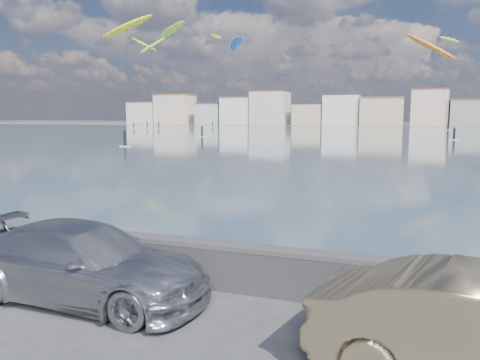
{
  "coord_description": "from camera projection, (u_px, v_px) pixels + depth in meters",
  "views": [
    {
      "loc": [
        4.72,
        -6.24,
        3.68
      ],
      "look_at": [
        1.0,
        4.0,
        2.2
      ],
      "focal_mm": 35.0,
      "sensor_mm": 36.0,
      "label": 1
    }
  ],
  "objects": [
    {
      "name": "bay_water",
      "position": [
        385.0,
        135.0,
        93.13
      ],
      "size": [
        500.0,
        177.0,
        0.0
      ],
      "primitive_type": "cube",
      "color": "#375A66",
      "rests_on": "ground"
    },
    {
      "name": "kitesurfer_8",
      "position": [
        431.0,
        48.0,
        82.5
      ],
      "size": [
        9.32,
        13.41,
        18.73
      ],
      "color": "orange",
      "rests_on": "ground"
    },
    {
      "name": "kitesurfer_18",
      "position": [
        127.0,
        29.0,
        63.15
      ],
      "size": [
        8.5,
        9.1,
        17.52
      ],
      "color": "yellow",
      "rests_on": "ground"
    },
    {
      "name": "seawall",
      "position": [
        178.0,
        258.0,
        10.34
      ],
      "size": [
        400.0,
        0.36,
        1.08
      ],
      "color": "#28282B",
      "rests_on": "ground"
    },
    {
      "name": "kitesurfer_7",
      "position": [
        216.0,
        37.0,
        172.67
      ],
      "size": [
        8.64,
        12.33,
        35.01
      ],
      "color": "#BF8C19",
      "rests_on": "ground"
    },
    {
      "name": "car_silver",
      "position": [
        84.0,
        262.0,
        9.42
      ],
      "size": [
        5.32,
        2.27,
        1.53
      ],
      "primitive_type": "imported",
      "rotation": [
        0.0,
        0.0,
        1.55
      ],
      "color": "#A6A8AE",
      "rests_on": "ground"
    },
    {
      "name": "kitesurfer_3",
      "position": [
        153.0,
        46.0,
        150.79
      ],
      "size": [
        8.27,
        11.27,
        29.87
      ],
      "color": "#8CD826",
      "rests_on": "ground"
    },
    {
      "name": "far_shore_strip",
      "position": [
        398.0,
        125.0,
        194.19
      ],
      "size": [
        500.0,
        60.0,
        0.0
      ],
      "primitive_type": "cube",
      "color": "#4C473D",
      "rests_on": "ground"
    },
    {
      "name": "kitesurfer_6",
      "position": [
        172.0,
        30.0,
        156.1
      ],
      "size": [
        10.84,
        17.69,
        35.71
      ],
      "color": "#8CD826",
      "rests_on": "ground"
    },
    {
      "name": "far_buildings",
      "position": [
        402.0,
        110.0,
        179.9
      ],
      "size": [
        240.79,
        13.26,
        14.6
      ],
      "color": "beige",
      "rests_on": "ground"
    },
    {
      "name": "ground",
      "position": [
        104.0,
        336.0,
        7.91
      ],
      "size": [
        700.0,
        700.0,
        0.0
      ],
      "primitive_type": "plane",
      "color": "#333335",
      "rests_on": "ground"
    },
    {
      "name": "kitesurfer_14",
      "position": [
        144.0,
        45.0,
        156.71
      ],
      "size": [
        7.73,
        15.99,
        30.19
      ],
      "color": "#8CD826",
      "rests_on": "ground"
    },
    {
      "name": "kitesurfer_0",
      "position": [
        449.0,
        40.0,
        132.41
      ],
      "size": [
        8.32,
        16.84,
        26.37
      ],
      "color": "#8CD826",
      "rests_on": "ground"
    },
    {
      "name": "kitesurfer_4",
      "position": [
        235.0,
        45.0,
        97.46
      ],
      "size": [
        5.89,
        19.87,
        20.12
      ],
      "color": "blue",
      "rests_on": "ground"
    }
  ]
}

